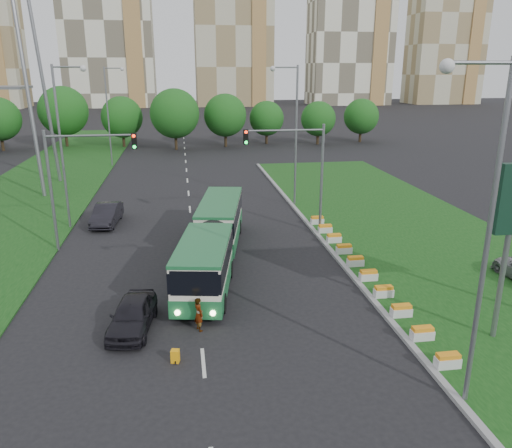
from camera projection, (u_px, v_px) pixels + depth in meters
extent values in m
plane|color=black|center=(254.00, 296.00, 26.74)|extent=(360.00, 360.00, 0.00)
cube|color=#124012|center=(415.00, 236.00, 36.12)|extent=(14.00, 60.00, 0.15)
cube|color=gray|center=(322.00, 241.00, 35.13)|extent=(0.30, 60.00, 0.18)
cube|color=#124012|center=(31.00, 196.00, 47.79)|extent=(12.00, 110.00, 0.10)
cylinder|color=slate|center=(501.00, 281.00, 21.67)|extent=(0.24, 0.24, 5.60)
cylinder|color=slate|center=(322.00, 180.00, 35.91)|extent=(0.20, 0.20, 8.00)
cylinder|color=slate|center=(285.00, 130.00, 34.46)|extent=(5.50, 0.14, 0.14)
cube|color=black|center=(246.00, 137.00, 34.19)|extent=(0.32, 0.32, 1.00)
cylinder|color=slate|center=(51.00, 192.00, 32.36)|extent=(0.20, 0.20, 8.00)
cylinder|color=slate|center=(90.00, 136.00, 31.68)|extent=(5.50, 0.14, 0.14)
cube|color=black|center=(134.00, 141.00, 32.19)|extent=(0.32, 0.32, 1.00)
cube|color=white|center=(107.00, 22.00, 157.21)|extent=(28.00, 15.00, 52.00)
cube|color=beige|center=(233.00, 27.00, 163.18)|extent=(25.00, 15.00, 50.00)
cube|color=white|center=(350.00, 33.00, 169.30)|extent=(27.00, 15.00, 47.00)
cube|color=beige|center=(445.00, 45.00, 175.30)|extent=(24.00, 14.00, 40.00)
cube|color=silver|center=(217.00, 266.00, 26.28)|extent=(2.44, 6.75, 2.64)
cube|color=silver|center=(208.00, 219.00, 34.45)|extent=(2.44, 8.21, 2.64)
cylinder|color=black|center=(213.00, 242.00, 30.03)|extent=(2.44, 1.22, 2.44)
cube|color=#1C6435|center=(218.00, 281.00, 26.54)|extent=(2.52, 6.79, 0.93)
cube|color=#1C6435|center=(208.00, 232.00, 34.71)|extent=(2.52, 8.26, 0.93)
cube|color=black|center=(217.00, 258.00, 26.15)|extent=(2.52, 6.79, 1.03)
cube|color=black|center=(208.00, 213.00, 34.32)|extent=(2.52, 8.26, 1.03)
imported|color=black|center=(132.00, 315.00, 23.09)|extent=(2.37, 4.62, 1.51)
imported|color=black|center=(107.00, 214.00, 38.95)|extent=(2.11, 5.00, 1.61)
imported|color=gray|center=(199.00, 314.00, 22.99)|extent=(0.60, 0.70, 1.64)
cube|color=#FFA70D|center=(175.00, 356.00, 20.61)|extent=(0.33, 0.28, 0.56)
cylinder|color=black|center=(175.00, 363.00, 20.54)|extent=(0.04, 0.13, 0.13)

